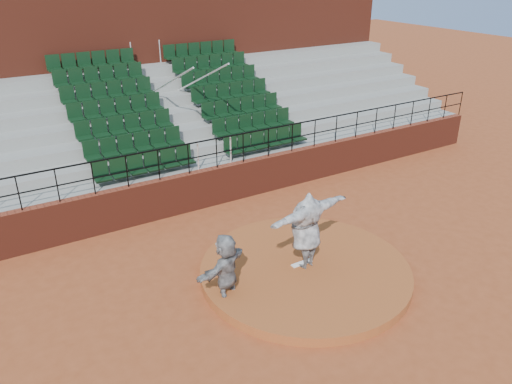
% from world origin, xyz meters
% --- Properties ---
extents(ground, '(90.00, 90.00, 0.00)m').
position_xyz_m(ground, '(0.00, 0.00, 0.00)').
color(ground, brown).
rests_on(ground, ground).
extents(pitchers_mound, '(5.50, 5.50, 0.25)m').
position_xyz_m(pitchers_mound, '(0.00, 0.00, 0.12)').
color(pitchers_mound, '#9B4C22').
rests_on(pitchers_mound, ground).
extents(pitching_rubber, '(0.60, 0.15, 0.03)m').
position_xyz_m(pitching_rubber, '(0.00, 0.15, 0.27)').
color(pitching_rubber, white).
rests_on(pitching_rubber, pitchers_mound).
extents(boundary_wall, '(24.00, 0.30, 1.30)m').
position_xyz_m(boundary_wall, '(0.00, 5.00, 0.65)').
color(boundary_wall, maroon).
rests_on(boundary_wall, ground).
extents(wall_railing, '(24.04, 0.05, 1.03)m').
position_xyz_m(wall_railing, '(0.00, 5.00, 2.03)').
color(wall_railing, black).
rests_on(wall_railing, boundary_wall).
extents(seating_deck, '(24.00, 5.97, 4.63)m').
position_xyz_m(seating_deck, '(0.00, 8.65, 1.44)').
color(seating_deck, gray).
rests_on(seating_deck, ground).
extents(press_box_facade, '(24.00, 3.00, 7.10)m').
position_xyz_m(press_box_facade, '(0.00, 12.60, 3.55)').
color(press_box_facade, maroon).
rests_on(press_box_facade, ground).
extents(pitcher, '(2.68, 1.11, 2.11)m').
position_xyz_m(pitcher, '(0.02, 0.05, 1.31)').
color(pitcher, black).
rests_on(pitcher, pitchers_mound).
extents(fielder, '(1.75, 1.21, 1.81)m').
position_xyz_m(fielder, '(-2.28, 0.09, 0.91)').
color(fielder, black).
rests_on(fielder, ground).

